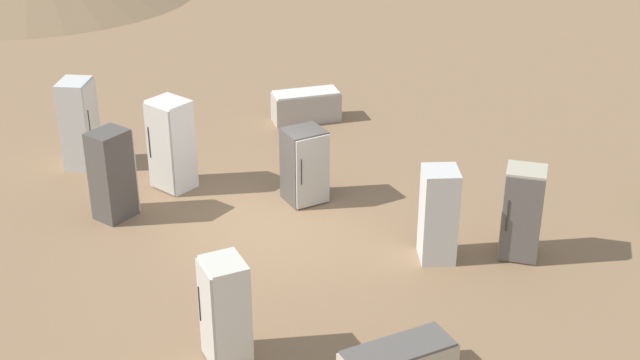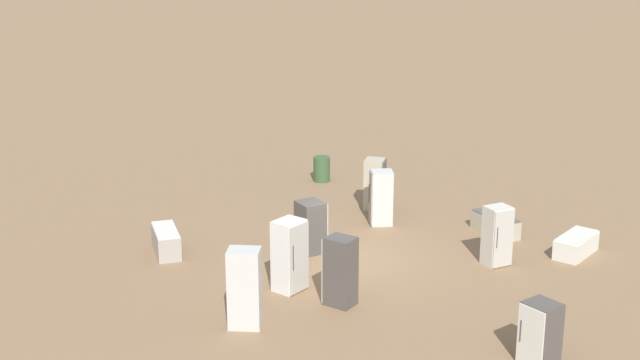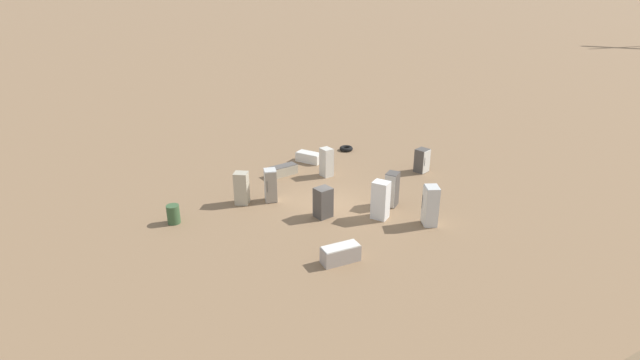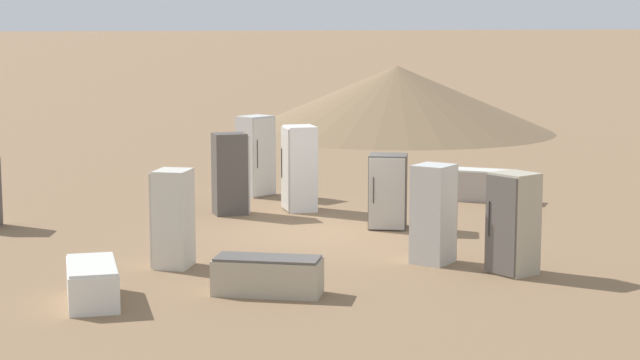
# 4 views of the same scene
# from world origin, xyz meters

# --- Properties ---
(ground_plane) EXTENTS (1000.00, 1000.00, 0.00)m
(ground_plane) POSITION_xyz_m (0.00, 0.00, 0.00)
(ground_plane) COLOR #846647
(discarded_fridge_0) EXTENTS (0.82, 0.81, 1.71)m
(discarded_fridge_0) POSITION_xyz_m (4.52, 1.50, 0.85)
(discarded_fridge_0) COLOR #B2A88E
(discarded_fridge_0) RESTS_ON ground_plane
(discarded_fridge_1) EXTENTS (1.43, 1.75, 0.59)m
(discarded_fridge_1) POSITION_xyz_m (4.27, -2.76, 0.29)
(discarded_fridge_1) COLOR #B2A88E
(discarded_fridge_1) RESTS_ON ground_plane
(discarded_fridge_2) EXTENTS (0.89, 0.94, 1.94)m
(discarded_fridge_2) POSITION_xyz_m (-4.85, 0.20, 0.97)
(discarded_fridge_2) COLOR silver
(discarded_fridge_2) RESTS_ON ground_plane
(discarded_fridge_3) EXTENTS (0.88, 0.90, 1.74)m
(discarded_fridge_3) POSITION_xyz_m (3.30, 0.67, 0.87)
(discarded_fridge_3) COLOR silver
(discarded_fridge_3) RESTS_ON ground_plane
(discarded_fridge_4) EXTENTS (0.63, 0.78, 1.78)m
(discarded_fridge_4) POSITION_xyz_m (-2.65, -1.15, 0.89)
(discarded_fridge_4) COLOR #4C4742
(discarded_fridge_4) RESTS_ON ground_plane
(discarded_fridge_5) EXTENTS (0.88, 0.86, 1.69)m
(discarded_fridge_5) POSITION_xyz_m (1.87, -3.63, 0.84)
(discarded_fridge_5) COLOR beige
(discarded_fridge_5) RESTS_ON ground_plane
(discarded_fridge_6) EXTENTS (0.89, 0.91, 1.41)m
(discarded_fridge_6) POSITION_xyz_m (-3.15, -6.36, 0.71)
(discarded_fridge_6) COLOR #4C4742
(discarded_fridge_6) RESTS_ON ground_plane
(discarded_fridge_7) EXTENTS (0.84, 0.77, 1.90)m
(discarded_fridge_7) POSITION_xyz_m (-2.51, 0.42, 0.95)
(discarded_fridge_7) COLOR white
(discarded_fridge_7) RESTS_ON ground_plane
(discarded_fridge_8) EXTENTS (1.69, 0.95, 0.60)m
(discarded_fridge_8) POSITION_xyz_m (3.73, -5.36, 0.30)
(discarded_fridge_8) COLOR silver
(discarded_fridge_8) RESTS_ON ground_plane
(discarded_fridge_9) EXTENTS (0.99, 1.00, 1.52)m
(discarded_fridge_9) POSITION_xyz_m (0.11, 1.33, 0.76)
(discarded_fridge_9) COLOR #4C4742
(discarded_fridge_9) RESTS_ON ground_plane
(discarded_fridge_10) EXTENTS (1.56, 1.62, 0.74)m
(discarded_fridge_10) POSITION_xyz_m (-2.09, 4.88, 0.37)
(discarded_fridge_10) COLOR #A89E93
(discarded_fridge_10) RESTS_ON ground_plane
(rusty_barrel) EXTENTS (0.61, 0.61, 0.92)m
(rusty_barrel) POSITION_xyz_m (6.43, 4.63, 0.46)
(rusty_barrel) COLOR #385633
(rusty_barrel) RESTS_ON ground_plane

